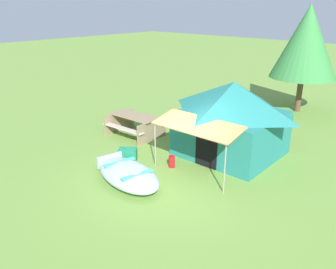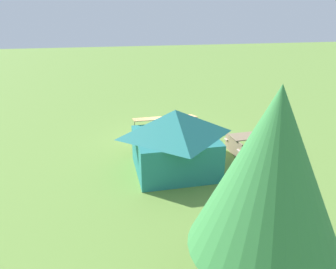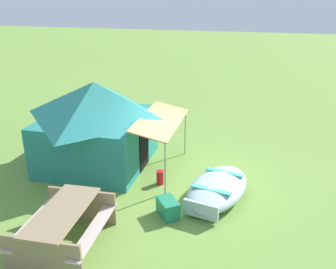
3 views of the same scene
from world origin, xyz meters
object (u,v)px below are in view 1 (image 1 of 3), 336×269
(canvas_cabin_tent, at_px, (232,118))
(fuel_can, at_px, (172,162))
(beached_rowboat, at_px, (128,174))
(picnic_table, at_px, (135,123))
(pine_tree_back_right, at_px, (306,42))
(cooler_box, at_px, (128,155))

(canvas_cabin_tent, xyz_separation_m, fuel_can, (-0.74, -2.05, -1.06))
(beached_rowboat, bearing_deg, fuel_can, 80.20)
(canvas_cabin_tent, xyz_separation_m, picnic_table, (-3.56, -0.93, -0.75))
(canvas_cabin_tent, height_order, picnic_table, canvas_cabin_tent)
(pine_tree_back_right, bearing_deg, fuel_can, -92.82)
(beached_rowboat, relative_size, canvas_cabin_tent, 0.67)
(beached_rowboat, height_order, picnic_table, picnic_table)
(canvas_cabin_tent, xyz_separation_m, pine_tree_back_right, (-0.33, 6.20, 1.87))
(cooler_box, xyz_separation_m, fuel_can, (1.34, 0.57, -0.02))
(fuel_can, bearing_deg, picnic_table, 158.48)
(beached_rowboat, relative_size, pine_tree_back_right, 0.56)
(beached_rowboat, bearing_deg, picnic_table, 134.28)
(canvas_cabin_tent, bearing_deg, fuel_can, -109.81)
(picnic_table, distance_m, cooler_box, 2.26)
(beached_rowboat, distance_m, picnic_table, 3.67)
(beached_rowboat, xyz_separation_m, picnic_table, (-2.56, 2.62, 0.25))
(beached_rowboat, height_order, fuel_can, beached_rowboat)
(beached_rowboat, xyz_separation_m, pine_tree_back_right, (0.67, 9.76, 2.86))
(canvas_cabin_tent, bearing_deg, beached_rowboat, -105.67)
(picnic_table, bearing_deg, fuel_can, -21.52)
(canvas_cabin_tent, bearing_deg, picnic_table, -165.27)
(picnic_table, height_order, pine_tree_back_right, pine_tree_back_right)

